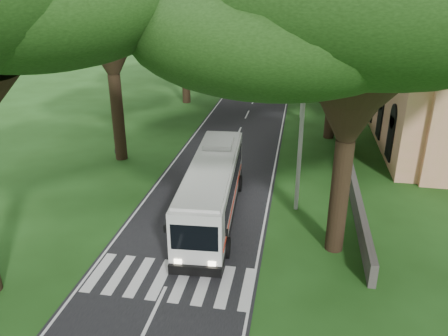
# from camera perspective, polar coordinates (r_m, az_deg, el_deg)

# --- Properties ---
(ground) EXTENTS (140.00, 140.00, 0.00)m
(ground) POSITION_cam_1_polar(r_m,az_deg,el_deg) (22.18, -5.68, -11.32)
(ground) COLOR #1A3F12
(ground) RESTS_ON ground
(road) EXTENTS (8.00, 120.00, 0.04)m
(road) POSITION_cam_1_polar(r_m,az_deg,el_deg) (44.70, 2.87, 6.63)
(road) COLOR black
(road) RESTS_ON ground
(crosswalk) EXTENTS (8.00, 3.00, 0.01)m
(crosswalk) POSITION_cam_1_polar(r_m,az_deg,el_deg) (20.62, -7.19, -14.36)
(crosswalk) COLOR silver
(crosswalk) RESTS_ON ground
(property_wall) EXTENTS (0.35, 50.00, 1.20)m
(property_wall) POSITION_cam_1_polar(r_m,az_deg,el_deg) (43.41, 14.64, 6.23)
(property_wall) COLOR #383533
(property_wall) RESTS_ON ground
(pole_near) EXTENTS (1.60, 0.24, 8.00)m
(pole_near) POSITION_cam_1_polar(r_m,az_deg,el_deg) (25.00, 9.95, 3.24)
(pole_near) COLOR gray
(pole_near) RESTS_ON ground
(pole_mid) EXTENTS (1.60, 0.24, 8.00)m
(pole_mid) POSITION_cam_1_polar(r_m,az_deg,el_deg) (44.38, 10.36, 11.72)
(pole_mid) COLOR gray
(pole_mid) RESTS_ON ground
(pole_far) EXTENTS (1.60, 0.24, 8.00)m
(pole_far) POSITION_cam_1_polar(r_m,az_deg,el_deg) (64.15, 10.52, 15.01)
(pole_far) COLOR gray
(pole_far) RESTS_ON ground
(tree_r_near) EXTENTS (16.37, 16.37, 15.35)m
(tree_r_near) POSITION_cam_1_polar(r_m,az_deg,el_deg) (19.75, 17.52, 20.10)
(tree_r_near) COLOR black
(tree_r_near) RESTS_ON ground
(coach_bus) EXTENTS (3.29, 11.79, 3.44)m
(coach_bus) POSITION_cam_1_polar(r_m,az_deg,el_deg) (24.60, -1.50, -2.62)
(coach_bus) COLOR silver
(coach_bus) RESTS_ON ground
(distant_car_a) EXTENTS (2.51, 3.96, 1.25)m
(distant_car_a) POSITION_cam_1_polar(r_m,az_deg,el_deg) (54.19, 3.41, 10.19)
(distant_car_a) COLOR silver
(distant_car_a) RESTS_ON road
(distant_car_b) EXTENTS (1.47, 3.61, 1.16)m
(distant_car_b) POSITION_cam_1_polar(r_m,az_deg,el_deg) (69.59, 3.15, 12.95)
(distant_car_b) COLOR navy
(distant_car_b) RESTS_ON road
(distant_car_c) EXTENTS (3.12, 5.40, 1.47)m
(distant_car_c) POSITION_cam_1_polar(r_m,az_deg,el_deg) (77.67, 7.10, 13.95)
(distant_car_c) COLOR maroon
(distant_car_c) RESTS_ON road
(pedestrian) EXTENTS (0.45, 0.63, 1.63)m
(pedestrian) POSITION_cam_1_polar(r_m,az_deg,el_deg) (35.00, -13.82, 2.75)
(pedestrian) COLOR black
(pedestrian) RESTS_ON ground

